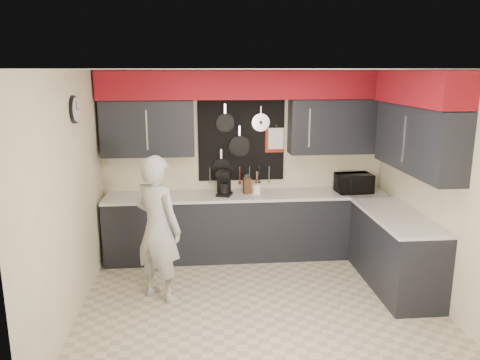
{
  "coord_description": "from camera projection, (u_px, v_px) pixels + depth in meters",
  "views": [
    {
      "loc": [
        -0.66,
        -4.8,
        2.59
      ],
      "look_at": [
        -0.18,
        0.5,
        1.34
      ],
      "focal_mm": 35.0,
      "sensor_mm": 36.0,
      "label": 1
    }
  ],
  "objects": [
    {
      "name": "person",
      "position": [
        158.0,
        228.0,
        5.29
      ],
      "size": [
        0.74,
        0.69,
        1.69
      ],
      "primitive_type": "imported",
      "rotation": [
        0.0,
        0.0,
        2.5
      ],
      "color": "#B9B8B6",
      "rests_on": "ground"
    },
    {
      "name": "right_wall_assembly",
      "position": [
        421.0,
        129.0,
        5.28
      ],
      "size": [
        0.36,
        3.5,
        2.6
      ],
      "color": "beige",
      "rests_on": "ground"
    },
    {
      "name": "coffee_maker",
      "position": [
        224.0,
        182.0,
        6.39
      ],
      "size": [
        0.25,
        0.28,
        0.34
      ],
      "rotation": [
        0.0,
        0.0,
        -0.3
      ],
      "color": "black",
      "rests_on": "base_cabinets"
    },
    {
      "name": "back_wall_assembly",
      "position": [
        247.0,
        114.0,
        6.39
      ],
      "size": [
        4.0,
        0.36,
        2.6
      ],
      "color": "beige",
      "rests_on": "ground"
    },
    {
      "name": "ground",
      "position": [
        260.0,
        305.0,
        5.3
      ],
      "size": [
        4.0,
        4.0,
        0.0
      ],
      "primitive_type": "plane",
      "color": "beige",
      "rests_on": "ground"
    },
    {
      "name": "utensil_crock",
      "position": [
        257.0,
        189.0,
        6.47
      ],
      "size": [
        0.11,
        0.11,
        0.14
      ],
      "primitive_type": "cylinder",
      "color": "white",
      "rests_on": "base_cabinets"
    },
    {
      "name": "knife_block",
      "position": [
        247.0,
        186.0,
        6.48
      ],
      "size": [
        0.11,
        0.11,
        0.22
      ],
      "primitive_type": "cube",
      "rotation": [
        0.0,
        0.0,
        0.13
      ],
      "color": "#32200F",
      "rests_on": "base_cabinets"
    },
    {
      "name": "microwave",
      "position": [
        354.0,
        183.0,
        6.53
      ],
      "size": [
        0.5,
        0.36,
        0.27
      ],
      "primitive_type": "imported",
      "rotation": [
        0.0,
        0.0,
        0.07
      ],
      "color": "black",
      "rests_on": "base_cabinets"
    },
    {
      "name": "left_wall_assembly",
      "position": [
        70.0,
        195.0,
        4.84
      ],
      "size": [
        0.05,
        3.5,
        2.6
      ],
      "color": "beige",
      "rests_on": "ground"
    },
    {
      "name": "base_cabinets",
      "position": [
        285.0,
        232.0,
        6.34
      ],
      "size": [
        3.95,
        2.2,
        0.92
      ],
      "color": "black",
      "rests_on": "ground"
    }
  ]
}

